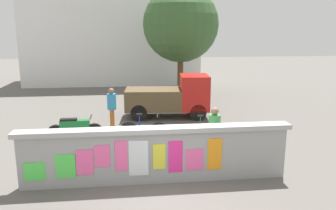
{
  "coord_description": "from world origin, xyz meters",
  "views": [
    {
      "loc": [
        -0.66,
        -8.03,
        3.81
      ],
      "look_at": [
        0.62,
        2.71,
        1.38
      ],
      "focal_mm": 36.37,
      "sensor_mm": 36.0,
      "label": 1
    }
  ],
  "objects_px": {
    "tree_roadside": "(181,24)",
    "auto_rickshaw_truck": "(172,97)",
    "person_bystander": "(112,104)",
    "bicycle_far": "(204,132)",
    "person_walking": "(214,129)",
    "bicycle_near": "(144,130)",
    "motorcycle": "(74,128)"
  },
  "relations": [
    {
      "from": "person_bystander",
      "to": "bicycle_far",
      "type": "bearing_deg",
      "value": -30.58
    },
    {
      "from": "motorcycle",
      "to": "tree_roadside",
      "type": "relative_size",
      "value": 0.31
    },
    {
      "from": "bicycle_near",
      "to": "tree_roadside",
      "type": "relative_size",
      "value": 0.28
    },
    {
      "from": "auto_rickshaw_truck",
      "to": "tree_roadside",
      "type": "relative_size",
      "value": 0.6
    },
    {
      "from": "auto_rickshaw_truck",
      "to": "person_bystander",
      "type": "xyz_separation_m",
      "value": [
        -2.52,
        -1.64,
        0.09
      ]
    },
    {
      "from": "bicycle_near",
      "to": "bicycle_far",
      "type": "xyz_separation_m",
      "value": [
        2.05,
        -0.42,
        0.0
      ]
    },
    {
      "from": "bicycle_near",
      "to": "bicycle_far",
      "type": "relative_size",
      "value": 1.0
    },
    {
      "from": "bicycle_far",
      "to": "person_walking",
      "type": "bearing_deg",
      "value": -93.8
    },
    {
      "from": "bicycle_near",
      "to": "person_walking",
      "type": "distance_m",
      "value": 2.96
    },
    {
      "from": "person_walking",
      "to": "tree_roadside",
      "type": "xyz_separation_m",
      "value": [
        0.53,
        9.91,
        3.06
      ]
    },
    {
      "from": "auto_rickshaw_truck",
      "to": "bicycle_near",
      "type": "distance_m",
      "value": 3.44
    },
    {
      "from": "auto_rickshaw_truck",
      "to": "bicycle_far",
      "type": "bearing_deg",
      "value": -79.15
    },
    {
      "from": "bicycle_far",
      "to": "person_bystander",
      "type": "distance_m",
      "value": 3.77
    },
    {
      "from": "person_walking",
      "to": "person_bystander",
      "type": "relative_size",
      "value": 1.0
    },
    {
      "from": "tree_roadside",
      "to": "auto_rickshaw_truck",
      "type": "bearing_deg",
      "value": -103.27
    },
    {
      "from": "bicycle_far",
      "to": "tree_roadside",
      "type": "distance_m",
      "value": 8.99
    },
    {
      "from": "bicycle_far",
      "to": "bicycle_near",
      "type": "bearing_deg",
      "value": 168.31
    },
    {
      "from": "motorcycle",
      "to": "tree_roadside",
      "type": "distance_m",
      "value": 9.68
    },
    {
      "from": "bicycle_far",
      "to": "person_walking",
      "type": "height_order",
      "value": "person_walking"
    },
    {
      "from": "motorcycle",
      "to": "tree_roadside",
      "type": "height_order",
      "value": "tree_roadside"
    },
    {
      "from": "bicycle_far",
      "to": "auto_rickshaw_truck",
      "type": "bearing_deg",
      "value": 100.85
    },
    {
      "from": "auto_rickshaw_truck",
      "to": "bicycle_near",
      "type": "height_order",
      "value": "auto_rickshaw_truck"
    },
    {
      "from": "auto_rickshaw_truck",
      "to": "bicycle_far",
      "type": "height_order",
      "value": "auto_rickshaw_truck"
    },
    {
      "from": "bicycle_near",
      "to": "tree_roadside",
      "type": "xyz_separation_m",
      "value": [
        2.47,
        7.77,
        3.68
      ]
    },
    {
      "from": "bicycle_near",
      "to": "tree_roadside",
      "type": "bearing_deg",
      "value": 72.34
    },
    {
      "from": "bicycle_near",
      "to": "person_walking",
      "type": "bearing_deg",
      "value": -47.91
    },
    {
      "from": "auto_rickshaw_truck",
      "to": "bicycle_far",
      "type": "xyz_separation_m",
      "value": [
        0.68,
        -3.53,
        -0.54
      ]
    },
    {
      "from": "auto_rickshaw_truck",
      "to": "tree_roadside",
      "type": "distance_m",
      "value": 5.72
    },
    {
      "from": "bicycle_near",
      "to": "person_bystander",
      "type": "relative_size",
      "value": 1.05
    },
    {
      "from": "motorcycle",
      "to": "bicycle_near",
      "type": "xyz_separation_m",
      "value": [
        2.4,
        -0.21,
        -0.1
      ]
    },
    {
      "from": "auto_rickshaw_truck",
      "to": "bicycle_far",
      "type": "distance_m",
      "value": 3.64
    },
    {
      "from": "auto_rickshaw_truck",
      "to": "person_bystander",
      "type": "bearing_deg",
      "value": -146.96
    }
  ]
}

